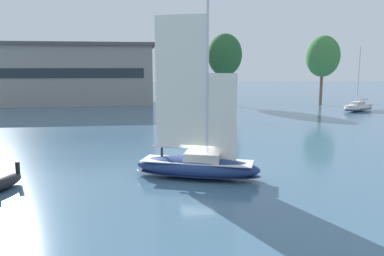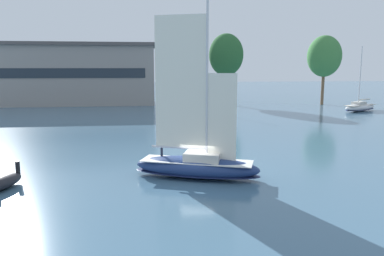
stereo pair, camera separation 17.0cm
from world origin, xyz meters
TOP-DOWN VIEW (x-y plane):
  - ground_plane at (0.00, 0.00)m, footprint 400.00×400.00m
  - waterfront_building at (-21.27, 61.53)m, footprint 39.31×13.24m
  - tree_shore_left at (14.00, 56.77)m, footprint 7.72×7.72m
  - tree_shore_center at (35.90, 54.12)m, footprint 7.52×7.52m
  - sailboat_main at (0.01, -0.00)m, footprint 9.96×5.80m
  - sailboat_moored_near_marina at (37.03, 40.37)m, footprint 9.03×6.42m
  - sailboat_moored_outer_mooring at (7.16, 43.16)m, footprint 5.14×6.69m
  - channel_buoy at (2.38, 16.81)m, footprint 1.16×1.16m

SIDE VIEW (x-z plane):
  - ground_plane at x=0.00m, z-range 0.00..0.00m
  - sailboat_moored_outer_mooring at x=7.16m, z-range -3.99..5.25m
  - channel_buoy at x=2.38m, z-range -0.21..1.87m
  - sailboat_moored_near_marina at x=37.03m, z-range -5.30..6.96m
  - sailboat_main at x=0.01m, z-range -5.56..7.66m
  - waterfront_building at x=-21.27m, z-range 0.04..13.78m
  - tree_shore_center at x=35.90m, z-range 3.09..18.56m
  - tree_shore_left at x=14.00m, z-range 3.18..19.08m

